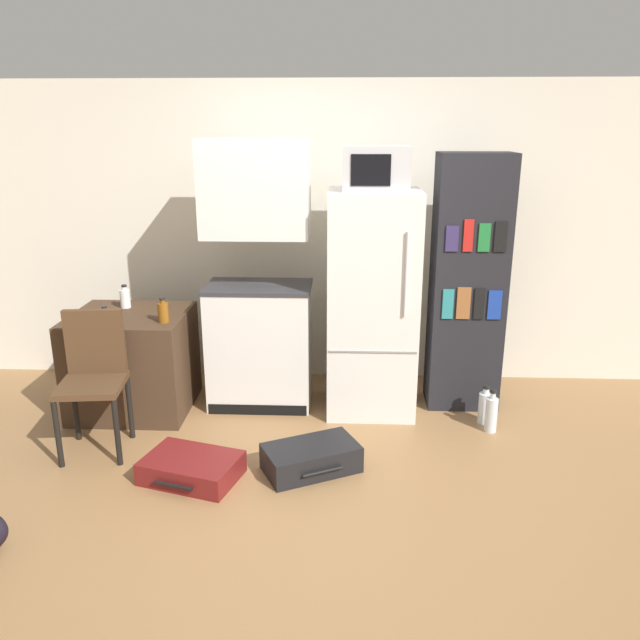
# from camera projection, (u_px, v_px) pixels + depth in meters

# --- Properties ---
(ground_plane) EXTENTS (24.00, 24.00, 0.00)m
(ground_plane) POSITION_uv_depth(u_px,v_px,m) (319.00, 504.00, 3.56)
(ground_plane) COLOR olive
(wall_back) EXTENTS (6.40, 0.10, 2.42)m
(wall_back) POSITION_uv_depth(u_px,v_px,m) (354.00, 235.00, 5.10)
(wall_back) COLOR silver
(wall_back) RESTS_ON ground_plane
(side_table) EXTENTS (0.84, 0.75, 0.75)m
(side_table) POSITION_uv_depth(u_px,v_px,m) (133.00, 362.00, 4.68)
(side_table) COLOR #422D1E
(side_table) RESTS_ON ground_plane
(kitchen_hutch) EXTENTS (0.78, 0.48, 1.99)m
(kitchen_hutch) POSITION_uv_depth(u_px,v_px,m) (258.00, 288.00, 4.61)
(kitchen_hutch) COLOR silver
(kitchen_hutch) RESTS_ON ground_plane
(refrigerator) EXTENTS (0.64, 0.61, 1.64)m
(refrigerator) POSITION_uv_depth(u_px,v_px,m) (372.00, 304.00, 4.55)
(refrigerator) COLOR silver
(refrigerator) RESTS_ON ground_plane
(microwave) EXTENTS (0.45, 0.43, 0.30)m
(microwave) POSITION_uv_depth(u_px,v_px,m) (376.00, 168.00, 4.26)
(microwave) COLOR #B7B7BC
(microwave) RESTS_ON refrigerator
(bookshelf) EXTENTS (0.53, 0.36, 1.89)m
(bookshelf) POSITION_uv_depth(u_px,v_px,m) (468.00, 285.00, 4.60)
(bookshelf) COLOR black
(bookshelf) RESTS_ON ground_plane
(bottle_amber_beer) EXTENTS (0.08, 0.08, 0.18)m
(bottle_amber_beer) POSITION_uv_depth(u_px,v_px,m) (163.00, 312.00, 4.35)
(bottle_amber_beer) COLOR brown
(bottle_amber_beer) RESTS_ON side_table
(bottle_ketchup_red) EXTENTS (0.07, 0.07, 0.14)m
(bottle_ketchup_red) POSITION_uv_depth(u_px,v_px,m) (105.00, 318.00, 4.26)
(bottle_ketchup_red) COLOR #AD1914
(bottle_ketchup_red) RESTS_ON side_table
(bottle_milk_white) EXTENTS (0.08, 0.08, 0.18)m
(bottle_milk_white) POSITION_uv_depth(u_px,v_px,m) (125.00, 298.00, 4.71)
(bottle_milk_white) COLOR white
(bottle_milk_white) RESTS_ON side_table
(chair) EXTENTS (0.44, 0.45, 0.93)m
(chair) POSITION_uv_depth(u_px,v_px,m) (94.00, 369.00, 4.06)
(chair) COLOR black
(chair) RESTS_ON ground_plane
(suitcase_large_flat) EXTENTS (0.66, 0.54, 0.17)m
(suitcase_large_flat) POSITION_uv_depth(u_px,v_px,m) (311.00, 458.00, 3.89)
(suitcase_large_flat) COLOR black
(suitcase_large_flat) RESTS_ON ground_plane
(suitcase_small_flat) EXTENTS (0.65, 0.52, 0.14)m
(suitcase_small_flat) POSITION_uv_depth(u_px,v_px,m) (192.00, 468.00, 3.80)
(suitcase_small_flat) COLOR maroon
(suitcase_small_flat) RESTS_ON ground_plane
(water_bottle_front) EXTENTS (0.08, 0.08, 0.32)m
(water_bottle_front) POSITION_uv_depth(u_px,v_px,m) (491.00, 414.00, 4.37)
(water_bottle_front) COLOR silver
(water_bottle_front) RESTS_ON ground_plane
(water_bottle_middle) EXTENTS (0.09, 0.09, 0.29)m
(water_bottle_middle) POSITION_uv_depth(u_px,v_px,m) (485.00, 407.00, 4.51)
(water_bottle_middle) COLOR silver
(water_bottle_middle) RESTS_ON ground_plane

